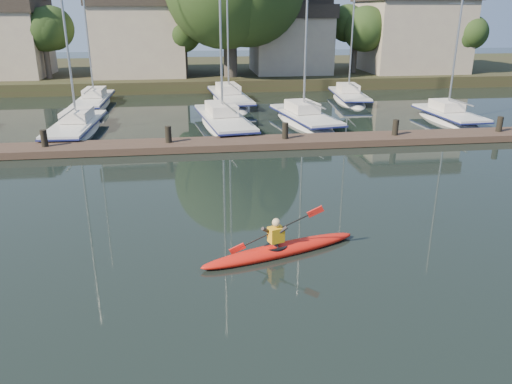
{
  "coord_description": "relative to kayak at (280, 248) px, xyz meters",
  "views": [
    {
      "loc": [
        -1.92,
        -10.97,
        6.67
      ],
      "look_at": [
        0.09,
        3.89,
        1.2
      ],
      "focal_mm": 35.0,
      "sensor_mm": 36.0,
      "label": 1
    }
  ],
  "objects": [
    {
      "name": "sailboat_6",
      "position": [
        0.71,
        25.59,
        -0.39
      ],
      "size": [
        3.22,
        11.01,
        17.25
      ],
      "rotation": [
        0.0,
        0.0,
        0.09
      ],
      "color": "silver",
      "rests_on": "ground"
    },
    {
      "name": "sailboat_1",
      "position": [
        -8.92,
        16.56,
        -0.39
      ],
      "size": [
        2.61,
        8.98,
        14.53
      ],
      "rotation": [
        0.0,
        0.0,
        -0.05
      ],
      "color": "silver",
      "rests_on": "ground"
    },
    {
      "name": "dock",
      "position": [
        -0.52,
        12.15,
        0.01
      ],
      "size": [
        34.0,
        2.0,
        1.8
      ],
      "color": "#4D392C",
      "rests_on": "ground"
    },
    {
      "name": "sailboat_3",
      "position": [
        4.71,
        17.26,
        -0.4
      ],
      "size": [
        3.67,
        8.88,
        13.91
      ],
      "rotation": [
        0.0,
        0.0,
        0.17
      ],
      "color": "silver",
      "rests_on": "ground"
    },
    {
      "name": "sailboat_7",
      "position": [
        10.02,
        25.02,
        -0.39
      ],
      "size": [
        2.96,
        8.38,
        13.22
      ],
      "rotation": [
        0.0,
        0.0,
        -0.1
      ],
      "color": "silver",
      "rests_on": "ground"
    },
    {
      "name": "sailboat_2",
      "position": [
        -0.38,
        16.99,
        -0.4
      ],
      "size": [
        3.65,
        10.27,
        16.63
      ],
      "rotation": [
        0.0,
        0.0,
        0.13
      ],
      "color": "silver",
      "rests_on": "ground"
    },
    {
      "name": "shore",
      "position": [
        1.09,
        38.44,
        3.04
      ],
      "size": [
        90.0,
        25.25,
        12.75
      ],
      "color": "#293018",
      "rests_on": "ground"
    },
    {
      "name": "sailboat_4",
      "position": [
        13.97,
        16.71,
        -0.39
      ],
      "size": [
        2.52,
        7.36,
        12.35
      ],
      "rotation": [
        0.0,
        0.0,
        0.05
      ],
      "color": "silver",
      "rests_on": "ground"
    },
    {
      "name": "ground",
      "position": [
        -0.52,
        -1.85,
        -0.19
      ],
      "size": [
        160.0,
        160.0,
        0.0
      ],
      "primitive_type": "plane",
      "color": "black",
      "rests_on": "ground"
    },
    {
      "name": "kayak",
      "position": [
        0.0,
        0.0,
        0.0
      ],
      "size": [
        4.93,
        2.2,
        1.59
      ],
      "rotation": [
        0.0,
        0.0,
        0.32
      ],
      "color": "red",
      "rests_on": "ground"
    },
    {
      "name": "sailboat_5",
      "position": [
        -9.38,
        25.51,
        -0.38
      ],
      "size": [
        2.19,
        9.06,
        14.96
      ],
      "rotation": [
        0.0,
        0.0,
        -0.01
      ],
      "color": "silver",
      "rests_on": "ground"
    }
  ]
}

